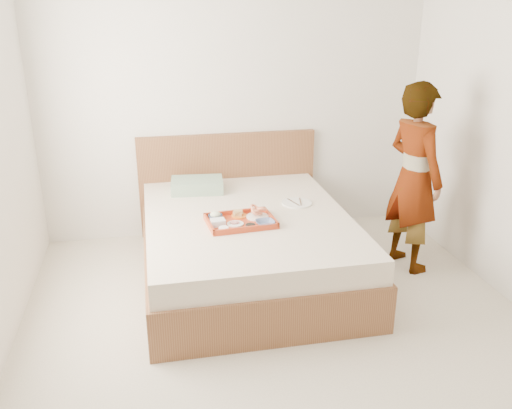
{
  "coord_description": "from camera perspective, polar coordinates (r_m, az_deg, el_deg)",
  "views": [
    {
      "loc": [
        -0.8,
        -2.82,
        2.08
      ],
      "look_at": [
        -0.03,
        0.9,
        0.65
      ],
      "focal_mm": 37.93,
      "sensor_mm": 36.0,
      "label": 1
    }
  ],
  "objects": [
    {
      "name": "ground",
      "position": [
        3.6,
        3.54,
        -14.78
      ],
      "size": [
        3.5,
        4.0,
        0.01
      ],
      "primitive_type": "cube",
      "color": "beige",
      "rests_on": "ground"
    },
    {
      "name": "wall_back",
      "position": [
        4.95,
        -2.24,
        11.55
      ],
      "size": [
        3.5,
        0.01,
        2.6
      ],
      "primitive_type": "cube",
      "color": "silver",
      "rests_on": "ground"
    },
    {
      "name": "bed",
      "position": [
        4.29,
        -0.93,
        -4.4
      ],
      "size": [
        1.65,
        2.0,
        0.53
      ],
      "primitive_type": "cube",
      "color": "brown",
      "rests_on": "ground"
    },
    {
      "name": "headboard",
      "position": [
        5.1,
        -2.98,
        2.28
      ],
      "size": [
        1.65,
        0.06,
        0.95
      ],
      "primitive_type": "cube",
      "color": "brown",
      "rests_on": "ground"
    },
    {
      "name": "pillow",
      "position": [
        4.72,
        -6.24,
        2.03
      ],
      "size": [
        0.47,
        0.34,
        0.11
      ],
      "primitive_type": "cube",
      "rotation": [
        0.0,
        0.0,
        -0.09
      ],
      "color": "gray",
      "rests_on": "bed"
    },
    {
      "name": "tray",
      "position": [
        4.02,
        -1.64,
        -1.73
      ],
      "size": [
        0.52,
        0.4,
        0.04
      ],
      "primitive_type": "cube",
      "rotation": [
        0.0,
        0.0,
        0.08
      ],
      "color": "#BD3F16",
      "rests_on": "bed"
    },
    {
      "name": "prawn_plate",
      "position": [
        4.1,
        0.17,
        -1.28
      ],
      "size": [
        0.18,
        0.18,
        0.01
      ],
      "primitive_type": "cylinder",
      "rotation": [
        0.0,
        0.0,
        0.08
      ],
      "color": "white",
      "rests_on": "tray"
    },
    {
      "name": "navy_bowl_big",
      "position": [
        3.95,
        0.97,
        -1.97
      ],
      "size": [
        0.15,
        0.15,
        0.03
      ],
      "primitive_type": "imported",
      "rotation": [
        0.0,
        0.0,
        0.08
      ],
      "color": "navy",
      "rests_on": "tray"
    },
    {
      "name": "sauce_dish",
      "position": [
        3.91,
        -0.58,
        -2.3
      ],
      "size": [
        0.08,
        0.08,
        0.03
      ],
      "primitive_type": "cylinder",
      "rotation": [
        0.0,
        0.0,
        0.08
      ],
      "color": "black",
      "rests_on": "tray"
    },
    {
      "name": "meat_plate",
      "position": [
        3.98,
        -2.2,
        -2.05
      ],
      "size": [
        0.13,
        0.13,
        0.01
      ],
      "primitive_type": "cylinder",
      "rotation": [
        0.0,
        0.0,
        0.08
      ],
      "color": "white",
      "rests_on": "tray"
    },
    {
      "name": "bread_plate",
      "position": [
        4.12,
        -1.8,
        -1.19
      ],
      "size": [
        0.13,
        0.13,
        0.01
      ],
      "primitive_type": "cylinder",
      "rotation": [
        0.0,
        0.0,
        0.08
      ],
      "color": "orange",
      "rests_on": "tray"
    },
    {
      "name": "salad_bowl",
      "position": [
        4.08,
        -4.3,
        -1.3
      ],
      "size": [
        0.12,
        0.12,
        0.03
      ],
      "primitive_type": "imported",
      "rotation": [
        0.0,
        0.0,
        0.08
      ],
      "color": "navy",
      "rests_on": "tray"
    },
    {
      "name": "plastic_tub",
      "position": [
        3.96,
        -4.04,
        -1.89
      ],
      "size": [
        0.11,
        0.09,
        0.04
      ],
      "primitive_type": "cube",
      "rotation": [
        0.0,
        0.0,
        0.08
      ],
      "color": "silver",
      "rests_on": "tray"
    },
    {
      "name": "cheese_round",
      "position": [
        3.87,
        -3.43,
        -2.58
      ],
      "size": [
        0.08,
        0.08,
        0.03
      ],
      "primitive_type": "cylinder",
      "rotation": [
        0.0,
        0.0,
        0.08
      ],
      "color": "white",
      "rests_on": "tray"
    },
    {
      "name": "dinner_plate",
      "position": [
        4.43,
        4.33,
        0.16
      ],
      "size": [
        0.26,
        0.26,
        0.01
      ],
      "primitive_type": "cylinder",
      "rotation": [
        0.0,
        0.0,
        -0.03
      ],
      "color": "white",
      "rests_on": "bed"
    },
    {
      "name": "person",
      "position": [
        4.48,
        16.32,
        2.71
      ],
      "size": [
        0.5,
        0.63,
        1.53
      ],
      "primitive_type": "imported",
      "rotation": [
        0.0,
        0.0,
        1.83
      ],
      "color": "silver",
      "rests_on": "ground"
    }
  ]
}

